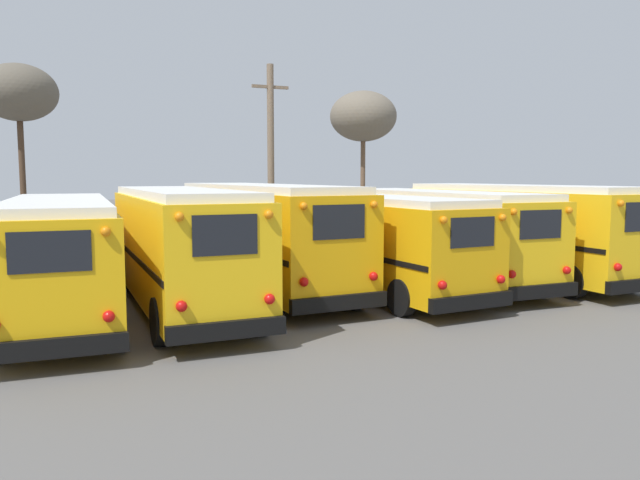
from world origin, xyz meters
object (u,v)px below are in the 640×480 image
bare_tree_0 (363,117)px  bare_tree_1 (19,94)px  school_bus_5 (515,227)px  school_bus_2 (261,232)px  school_bus_3 (366,239)px  school_bus_0 (59,253)px  school_bus_4 (436,232)px  school_bus_1 (180,244)px  utility_pole (271,156)px

bare_tree_0 → bare_tree_1: 17.45m
school_bus_5 → bare_tree_0: bare_tree_0 is taller
school_bus_2 → school_bus_3: bearing=-26.7°
school_bus_0 → school_bus_4: 11.80m
bare_tree_1 → school_bus_5: bearing=-48.6°
school_bus_1 → bare_tree_0: size_ratio=1.22×
school_bus_2 → bare_tree_0: bearing=49.3°
school_bus_1 → school_bus_4: 8.89m
school_bus_0 → school_bus_5: school_bus_5 is taller
school_bus_1 → bare_tree_0: bearing=46.4°
school_bus_0 → school_bus_3: school_bus_0 is taller
school_bus_2 → school_bus_5: size_ratio=1.07×
bare_tree_1 → school_bus_0: bearing=-86.1°
school_bus_4 → school_bus_5: bearing=-9.9°
utility_pole → bare_tree_0: utility_pole is taller
bare_tree_0 → school_bus_2: bearing=-130.7°
utility_pole → bare_tree_1: size_ratio=0.96×
utility_pole → bare_tree_1: (-10.94, 6.78, 3.13)m
school_bus_1 → school_bus_5: school_bus_5 is taller
school_bus_2 → school_bus_3: size_ratio=1.07×
school_bus_2 → bare_tree_0: bare_tree_0 is taller
school_bus_3 → school_bus_5: (5.89, -0.02, 0.15)m
school_bus_2 → bare_tree_0: 15.02m
utility_pole → bare_tree_1: bearing=148.2°
school_bus_3 → bare_tree_0: (6.34, 12.26, 5.00)m
school_bus_1 → school_bus_2: school_bus_2 is taller
school_bus_2 → school_bus_5: 8.96m
school_bus_2 → school_bus_4: school_bus_2 is taller
school_bus_1 → utility_pole: size_ratio=1.11×
school_bus_2 → bare_tree_1: 18.99m
school_bus_4 → bare_tree_1: bare_tree_1 is taller
school_bus_1 → school_bus_4: (8.83, 1.06, -0.09)m
school_bus_3 → utility_pole: 11.69m
school_bus_2 → bare_tree_1: bearing=113.3°
school_bus_5 → school_bus_0: bearing=-179.1°
school_bus_1 → school_bus_3: 5.92m
school_bus_3 → school_bus_4: school_bus_4 is taller
school_bus_4 → school_bus_0: bearing=-176.4°
school_bus_4 → utility_pole: 11.36m
school_bus_1 → utility_pole: (6.75, 11.85, 2.76)m
school_bus_1 → school_bus_4: school_bus_1 is taller
school_bus_0 → school_bus_2: 6.14m
school_bus_3 → utility_pole: size_ratio=1.16×
school_bus_2 → school_bus_3: (2.94, -1.48, -0.18)m
school_bus_5 → bare_tree_0: bearing=87.9°
school_bus_0 → utility_pole: 15.33m
school_bus_2 → utility_pole: bearing=68.8°
bare_tree_0 → school_bus_3: bearing=-117.3°
utility_pole → bare_tree_0: size_ratio=1.10×
school_bus_1 → bare_tree_1: size_ratio=1.06×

